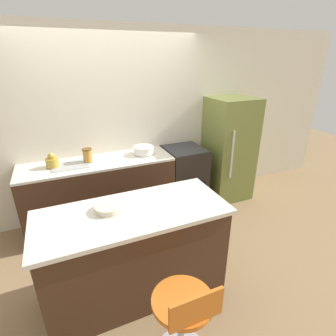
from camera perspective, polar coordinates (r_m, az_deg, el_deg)
name	(u,v)px	position (r m, az deg, el deg)	size (l,w,h in m)	color
ground_plane	(130,228)	(3.77, -8.23, -12.90)	(14.00, 14.00, 0.00)	#8E704C
wall_back	(112,126)	(3.80, -12.08, 8.93)	(8.00, 0.06, 2.60)	silver
back_counter	(101,193)	(3.74, -14.35, -5.26)	(1.97, 0.60, 0.94)	#422819
kitchen_island	(135,252)	(2.67, -7.10, -17.63)	(1.73, 0.74, 0.93)	#422819
oven_range	(184,177)	(4.09, 3.51, -1.96)	(0.57, 0.61, 0.94)	black
refrigerator	(229,149)	(4.34, 13.08, 3.95)	(0.67, 0.66, 1.63)	olive
stool_chair	(184,320)	(2.22, 3.42, -30.07)	(0.45, 0.45, 0.84)	#B7B7BC
kettle	(52,161)	(3.53, -23.92, 1.35)	(0.15, 0.15, 0.18)	#B29333
mixing_bowl	(144,150)	(3.69, -5.34, 3.94)	(0.28, 0.28, 0.10)	white
canister_jar	(87,155)	(3.54, -17.12, 2.71)	(0.12, 0.12, 0.18)	#B77F33
fruit_bowl	(108,208)	(2.42, -12.84, -8.42)	(0.24, 0.24, 0.05)	beige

